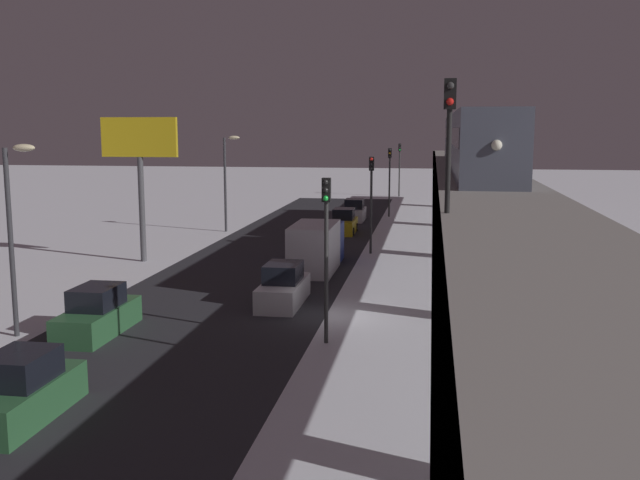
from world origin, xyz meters
name	(u,v)px	position (x,y,z in m)	size (l,w,h in m)	color
ground_plane	(327,316)	(0.00, 0.00, 0.00)	(240.00, 240.00, 0.00)	white
avenue_asphalt	(207,311)	(5.57, 0.00, 0.00)	(11.00, 107.36, 0.01)	#28282D
elevated_railway	(490,208)	(-6.90, 0.00, 4.93)	(5.00, 107.36, 5.70)	gray
subway_train	(472,140)	(-6.99, -17.51, 7.48)	(2.94, 36.87, 3.40)	#4C5160
rail_signal	(449,122)	(-4.92, 8.78, 8.42)	(0.36, 0.41, 4.00)	black
sedan_yellow	(344,223)	(2.37, -25.50, 0.78)	(1.91, 4.24, 1.97)	gold
sedan_green	(22,392)	(6.97, 12.71, 0.80)	(1.80, 4.36, 1.97)	#2D6038
sedan_white_2	(354,212)	(2.37, -33.36, 0.80)	(1.80, 4.04, 1.97)	silver
sedan_white_3	(283,288)	(2.37, -1.84, 0.80)	(1.80, 4.73, 1.97)	silver
sedan_green_2	(98,315)	(8.77, 4.22, 0.80)	(1.80, 4.71, 1.97)	#2D6038
box_truck	(317,246)	(2.17, -10.68, 1.35)	(2.40, 7.40, 2.80)	navy
traffic_light_near	(326,236)	(-0.53, 4.04, 4.20)	(0.32, 0.44, 6.40)	#2D2D2D
traffic_light_mid	(371,190)	(-0.53, -16.44, 4.20)	(0.32, 0.44, 6.40)	#2D2D2D
traffic_light_far	(390,172)	(-0.53, -36.91, 4.20)	(0.32, 0.44, 6.40)	#2D2D2D
traffic_light_distant	(400,162)	(-0.53, -57.39, 4.20)	(0.32, 0.44, 6.40)	#2D2D2D
commercial_billboard	(140,152)	(13.28, -11.46, 6.83)	(4.80, 0.36, 8.90)	#4C4C51
street_lamp_near	(15,217)	(11.64, 5.00, 4.81)	(1.35, 0.44, 7.65)	#38383D
street_lamp_far	(228,172)	(11.64, -25.00, 4.81)	(1.35, 0.44, 7.65)	#38383D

